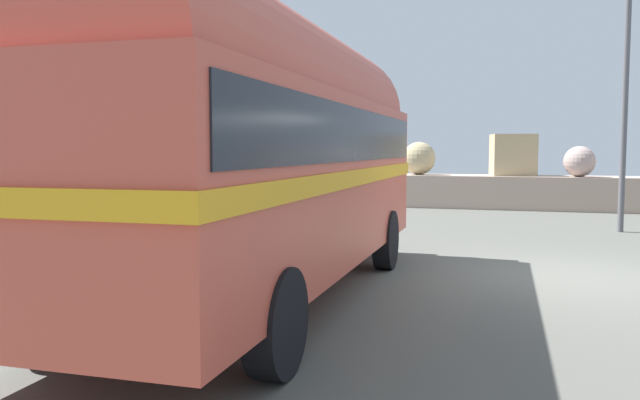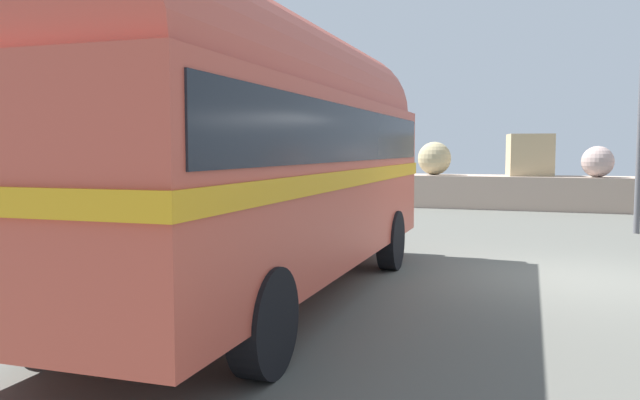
{
  "view_description": "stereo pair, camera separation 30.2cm",
  "coord_description": "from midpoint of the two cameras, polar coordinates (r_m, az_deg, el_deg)",
  "views": [
    {
      "loc": [
        -0.76,
        -10.32,
        1.97
      ],
      "look_at": [
        -3.18,
        -2.52,
        1.32
      ],
      "focal_mm": 35.91,
      "sensor_mm": 36.0,
      "label": 1
    },
    {
      "loc": [
        -0.47,
        -10.22,
        1.97
      ],
      "look_at": [
        -3.18,
        -2.52,
        1.32
      ],
      "focal_mm": 35.91,
      "sensor_mm": 36.0,
      "label": 2
    }
  ],
  "objects": [
    {
      "name": "ground",
      "position": [
        10.47,
        22.52,
        -6.61
      ],
      "size": [
        32.0,
        26.0,
        0.02
      ],
      "color": "#56564F"
    },
    {
      "name": "vintage_coach",
      "position": [
        8.19,
        -3.93,
        5.08
      ],
      "size": [
        2.61,
        8.64,
        3.7
      ],
      "rotation": [
        0.0,
        0.0,
        0.02
      ],
      "color": "black",
      "rests_on": "ground"
    },
    {
      "name": "breakwater",
      "position": [
        22.11,
        20.79,
        0.92
      ],
      "size": [
        31.36,
        1.95,
        2.47
      ],
      "color": "tan",
      "rests_on": "ground"
    }
  ]
}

